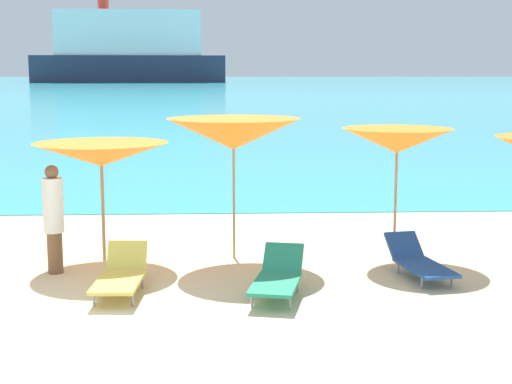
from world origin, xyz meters
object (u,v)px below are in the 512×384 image
lounge_chair_5 (419,261)px  beachgoer_0 (54,216)px  umbrella_4 (101,155)px  lounge_chair_2 (121,275)px  cruise_ship (129,51)px  umbrella_5 (234,134)px  umbrella_6 (397,141)px  lounge_chair_7 (278,277)px

lounge_chair_5 → beachgoer_0: 5.79m
umbrella_4 → lounge_chair_2: (0.55, -2.06, -1.52)m
cruise_ship → umbrella_5: bearing=-85.1°
umbrella_6 → lounge_chair_7: umbrella_6 is taller
lounge_chair_7 → beachgoer_0: bearing=170.4°
umbrella_4 → lounge_chair_2: umbrella_4 is taller
cruise_ship → umbrella_4: bearing=-85.7°
cruise_ship → beachgoer_0: bearing=-85.9°
umbrella_4 → lounge_chair_5: (5.08, -1.34, -1.55)m
lounge_chair_7 → beachgoer_0: beachgoer_0 is taller
beachgoer_0 → lounge_chair_5: bearing=-60.3°
umbrella_5 → beachgoer_0: umbrella_5 is taller
lounge_chair_2 → lounge_chair_5: size_ratio=0.88×
umbrella_5 → umbrella_6: umbrella_5 is taller
umbrella_5 → lounge_chair_7: bearing=-75.7°
umbrella_4 → umbrella_6: (5.01, 0.03, 0.21)m
lounge_chair_5 → lounge_chair_7: (-2.28, -0.94, 0.04)m
umbrella_5 → lounge_chair_7: umbrella_5 is taller
umbrella_4 → umbrella_5: 2.24m
umbrella_5 → umbrella_6: size_ratio=1.12×
umbrella_5 → cruise_ship: (-26.15, 204.97, 6.79)m
umbrella_4 → lounge_chair_7: 3.91m
umbrella_4 → umbrella_5: size_ratio=1.00×
umbrella_4 → cruise_ship: 206.49m
lounge_chair_2 → cruise_ship: 208.66m
umbrella_5 → lounge_chair_7: (0.58, -2.28, -1.85)m
lounge_chair_5 → lounge_chair_7: size_ratio=1.03×
beachgoer_0 → umbrella_5: bearing=-38.7°
lounge_chair_5 → cruise_ship: bearing=87.2°
lounge_chair_5 → lounge_chair_7: bearing=-168.4°
umbrella_5 → lounge_chair_2: (-1.67, -2.07, -1.85)m
umbrella_4 → beachgoer_0: umbrella_4 is taller
umbrella_5 → cruise_ship: 206.74m
beachgoer_0 → cruise_ship: bearing=41.1°
umbrella_5 → cruise_ship: bearing=97.3°
lounge_chair_7 → beachgoer_0: size_ratio=0.95×
lounge_chair_2 → cruise_ship: (-24.48, 207.03, 8.65)m
umbrella_4 → lounge_chair_5: umbrella_4 is taller
umbrella_6 → lounge_chair_7: (-2.21, -2.31, -1.72)m
umbrella_5 → lounge_chair_5: (2.87, -1.35, -1.88)m
beachgoer_0 → cruise_ship: cruise_ship is taller
lounge_chair_5 → beachgoer_0: bearing=164.4°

